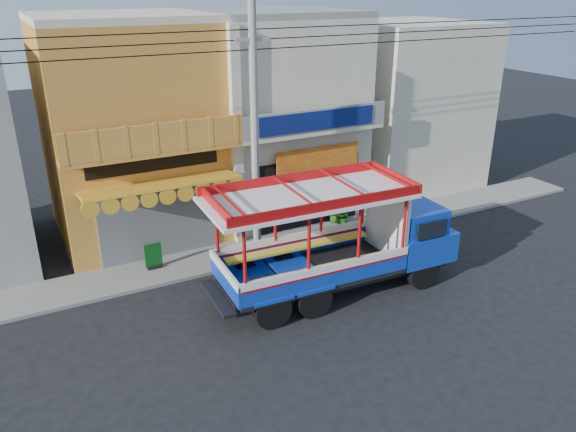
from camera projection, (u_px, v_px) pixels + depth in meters
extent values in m
plane|color=black|center=(329.00, 295.00, 17.93)|extent=(90.00, 90.00, 0.00)
cube|color=slate|center=(274.00, 245.00, 21.17)|extent=(30.00, 2.00, 0.12)
cube|color=gold|center=(131.00, 132.00, 21.21)|extent=(6.00, 6.00, 8.00)
cube|color=#595B5E|center=(159.00, 223.00, 19.74)|extent=(4.20, 0.10, 2.60)
cube|color=gold|center=(161.00, 185.00, 18.51)|extent=(5.20, 1.50, 0.31)
cube|color=gold|center=(155.00, 153.00, 18.45)|extent=(6.00, 0.70, 0.18)
cube|color=gold|center=(156.00, 138.00, 17.99)|extent=(6.00, 0.12, 0.95)
cube|color=black|center=(154.00, 165.00, 18.90)|extent=(4.50, 0.04, 0.45)
cube|color=beige|center=(119.00, 17.00, 19.62)|extent=(6.00, 6.00, 0.24)
cube|color=beige|center=(273.00, 116.00, 23.78)|extent=(6.00, 6.00, 8.00)
cube|color=black|center=(308.00, 193.00, 22.28)|extent=(4.60, 0.12, 2.80)
cube|color=orange|center=(318.00, 160.00, 21.64)|extent=(3.60, 0.05, 1.00)
cube|color=beige|center=(313.00, 132.00, 21.02)|extent=(6.00, 0.70, 0.18)
cube|color=gray|center=(317.00, 120.00, 20.59)|extent=(6.00, 0.12, 0.85)
cube|color=navy|center=(318.00, 121.00, 20.53)|extent=(4.80, 0.06, 0.70)
cube|color=gray|center=(272.00, 13.00, 22.19)|extent=(6.00, 6.00, 0.24)
cube|color=beige|center=(237.00, 142.00, 19.92)|extent=(0.35, 0.30, 8.00)
cube|color=beige|center=(404.00, 105.00, 26.86)|extent=(6.00, 6.00, 7.60)
cylinder|color=gray|center=(255.00, 138.00, 18.46)|extent=(0.26, 0.26, 9.00)
cube|color=gray|center=(252.00, 39.00, 17.27)|extent=(1.20, 0.12, 0.12)
cylinder|color=black|center=(281.00, 48.00, 17.81)|extent=(28.00, 0.04, 0.04)
cylinder|color=black|center=(281.00, 38.00, 17.69)|extent=(28.00, 0.04, 0.04)
cylinder|color=black|center=(281.00, 28.00, 17.58)|extent=(28.00, 0.04, 0.04)
cylinder|color=black|center=(423.00, 272.00, 18.15)|extent=(1.12, 0.36, 1.11)
cylinder|color=black|center=(386.00, 247.00, 19.91)|extent=(1.12, 0.36, 1.11)
cylinder|color=black|center=(314.00, 300.00, 16.57)|extent=(1.12, 0.36, 1.11)
cylinder|color=black|center=(284.00, 269.00, 18.33)|extent=(1.12, 0.36, 1.11)
cylinder|color=black|center=(273.00, 310.00, 16.04)|extent=(1.12, 0.36, 1.11)
cylinder|color=black|center=(246.00, 278.00, 17.81)|extent=(1.12, 0.36, 1.11)
cube|color=black|center=(335.00, 272.00, 17.93)|extent=(7.54, 2.15, 0.31)
cube|color=blue|center=(411.00, 238.00, 18.84)|extent=(2.10, 2.53, 1.00)
cube|color=blue|center=(409.00, 215.00, 18.43)|extent=(1.65, 2.31, 0.83)
cube|color=black|center=(428.00, 212.00, 18.76)|extent=(0.15, 1.96, 0.61)
cube|color=black|center=(310.00, 272.00, 17.49)|extent=(5.60, 2.68, 0.13)
cube|color=blue|center=(329.00, 277.00, 16.35)|extent=(5.50, 0.32, 0.67)
cube|color=white|center=(329.00, 268.00, 16.24)|extent=(5.50, 0.33, 0.24)
cube|color=blue|center=(294.00, 246.00, 18.32)|extent=(5.50, 0.32, 0.67)
cube|color=white|center=(294.00, 237.00, 18.20)|extent=(5.50, 0.33, 0.24)
cylinder|color=#AE0D0E|center=(245.00, 257.00, 14.88)|extent=(0.10, 0.10, 1.78)
cylinder|color=#AE0D0E|center=(217.00, 225.00, 16.81)|extent=(0.10, 0.10, 1.78)
cube|color=white|center=(387.00, 220.00, 18.10)|extent=(0.18, 2.25, 2.50)
cube|color=white|center=(308.00, 197.00, 16.48)|extent=(6.28, 2.98, 0.11)
cube|color=#AE0D0E|center=(308.00, 191.00, 16.40)|extent=(6.05, 2.86, 0.29)
cube|color=black|center=(154.00, 266.00, 19.35)|extent=(0.50, 0.28, 0.09)
cube|color=#0D4A13|center=(153.00, 255.00, 19.17)|extent=(0.59, 0.08, 0.82)
imported|color=#235518|center=(342.00, 215.00, 22.62)|extent=(1.03, 1.03, 0.87)
imported|color=#235518|center=(373.00, 216.00, 22.45)|extent=(0.61, 0.64, 0.91)
imported|color=#235518|center=(335.00, 212.00, 22.91)|extent=(0.57, 0.57, 0.84)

